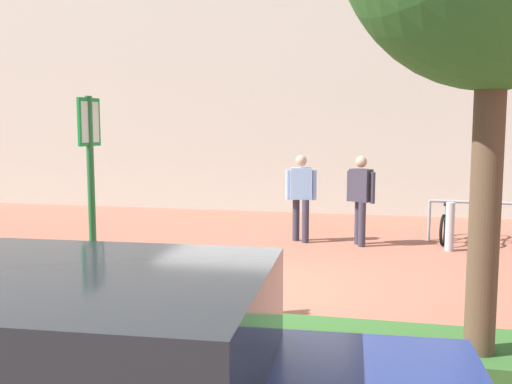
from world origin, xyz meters
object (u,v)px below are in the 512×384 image
Objects in this scene: parking_sign_post at (91,180)px; bike_at_sign at (96,297)px; person_suited_navy at (361,195)px; bike_rack_cluster at (484,225)px; bollard_steel at (450,227)px; person_shirt_blue at (301,192)px.

parking_sign_post is 1.55× the size of bike_at_sign.
parking_sign_post is at bearing -117.00° from person_suited_navy.
person_suited_navy is at bearing -162.05° from bike_rack_cluster.
parking_sign_post is 2.90× the size of bollard_steel.
bollard_steel is (-0.73, -0.91, 0.10)m from bike_rack_cluster.
person_shirt_blue is at bearing 174.78° from bollard_steel.
person_shirt_blue is (-3.52, -0.66, 0.63)m from bike_rack_cluster.
bollard_steel is 0.52× the size of person_suited_navy.
person_suited_navy is at bearing 62.38° from bike_at_sign.
bike_rack_cluster is 1.17m from bollard_steel.
bollard_steel reaches higher than bike_rack_cluster.
bike_rack_cluster is (5.07, 6.09, -1.35)m from parking_sign_post.
bike_rack_cluster is 1.23× the size of person_shirt_blue.
bollard_steel is (4.37, 5.09, 0.10)m from bike_at_sign.
bike_at_sign is (-0.03, 0.09, -1.35)m from parking_sign_post.
person_shirt_blue reaches higher than bike_rack_cluster.
person_shirt_blue is at bearing 73.52° from bike_at_sign.
person_shirt_blue is (-1.16, 0.10, 0.00)m from person_suited_navy.
bollard_steel is at bearing 50.01° from parking_sign_post.
parking_sign_post reaches higher than person_suited_navy.
bike_at_sign is 0.98× the size of person_shirt_blue.
bike_at_sign is 0.80× the size of bike_rack_cluster.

